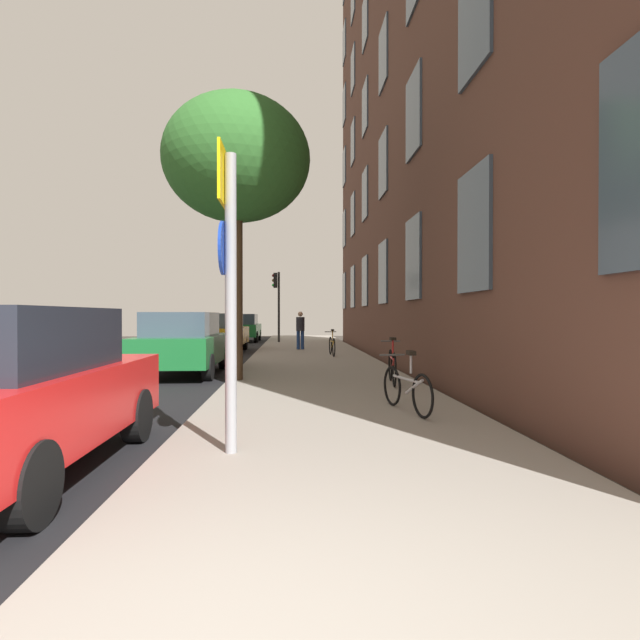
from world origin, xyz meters
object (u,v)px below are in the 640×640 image
(bicycle_1, at_px, (392,365))
(car_2, at_px, (221,332))
(pedestrian_0, at_px, (300,328))
(sign_post, at_px, (228,274))
(tree_near, at_px, (237,160))
(car_0, at_px, (11,391))
(bicycle_0, at_px, (407,388))
(traffic_light, at_px, (277,294))
(car_1, at_px, (183,343))
(bicycle_2, at_px, (332,345))
(car_3, at_px, (244,327))

(bicycle_1, distance_m, car_2, 12.27)
(car_2, bearing_deg, pedestrian_0, -4.42)
(sign_post, distance_m, car_2, 16.51)
(tree_near, xyz_separation_m, car_0, (-1.44, -6.37, -4.16))
(pedestrian_0, bearing_deg, bicycle_0, -84.41)
(traffic_light, height_order, bicycle_0, traffic_light)
(tree_near, height_order, car_2, tree_near)
(traffic_light, xyz_separation_m, car_0, (-1.84, -22.29, -1.85))
(bicycle_0, bearing_deg, car_1, 127.70)
(traffic_light, height_order, bicycle_1, traffic_light)
(sign_post, xyz_separation_m, bicycle_0, (2.36, 2.11, -1.50))
(traffic_light, height_order, car_1, traffic_light)
(traffic_light, distance_m, bicycle_2, 9.86)
(car_0, bearing_deg, car_3, 90.42)
(car_0, relative_size, car_2, 0.94)
(tree_near, distance_m, car_1, 4.86)
(bicycle_2, height_order, car_1, car_1)
(sign_post, relative_size, pedestrian_0, 2.00)
(bicycle_2, bearing_deg, pedestrian_0, 107.23)
(car_0, bearing_deg, bicycle_1, 49.20)
(tree_near, xyz_separation_m, car_2, (-1.79, 10.29, -4.15))
(bicycle_1, distance_m, car_3, 20.11)
(car_0, bearing_deg, pedestrian_0, 79.62)
(car_1, distance_m, car_3, 16.67)
(bicycle_0, distance_m, bicycle_2, 10.48)
(car_3, bearing_deg, bicycle_1, -75.77)
(tree_near, relative_size, car_2, 1.50)
(traffic_light, bearing_deg, pedestrian_0, -78.80)
(bicycle_1, relative_size, bicycle_2, 1.03)
(pedestrian_0, xyz_separation_m, car_2, (-3.35, 0.26, -0.19))
(bicycle_1, distance_m, car_0, 7.29)
(tree_near, relative_size, car_1, 1.50)
(bicycle_0, xyz_separation_m, bicycle_2, (-0.29, 10.47, 0.01))
(pedestrian_0, height_order, car_3, pedestrian_0)
(tree_near, xyz_separation_m, bicycle_2, (2.64, 6.57, -4.51))
(bicycle_2, distance_m, car_1, 6.28)
(car_0, distance_m, car_2, 16.67)
(sign_post, bearing_deg, traffic_light, 90.44)
(bicycle_0, distance_m, car_3, 22.99)
(bicycle_0, relative_size, bicycle_1, 0.99)
(bicycle_0, height_order, car_0, car_0)
(bicycle_2, xyz_separation_m, car_0, (-4.08, -12.94, 0.35))
(traffic_light, distance_m, bicycle_1, 17.17)
(tree_near, bearing_deg, sign_post, -84.63)
(pedestrian_0, distance_m, car_1, 8.68)
(car_1, relative_size, car_2, 1.00)
(bicycle_2, distance_m, car_2, 5.80)
(pedestrian_0, bearing_deg, bicycle_2, -72.77)
(bicycle_0, height_order, bicycle_2, bicycle_2)
(sign_post, bearing_deg, tree_near, 95.37)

